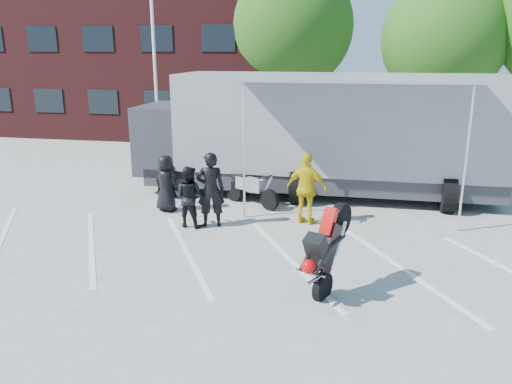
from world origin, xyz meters
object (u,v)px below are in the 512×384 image
(parked_motorcycle, at_px, (251,205))
(flagpole, at_px, (159,34))
(tree_mid, at_px, (444,39))
(transporter_truck, at_px, (317,194))
(spectator_leather_c, at_px, (189,197))
(spectator_hivis, at_px, (307,189))
(spectator_leather_b, at_px, (211,190))
(stunt_bike_rider, at_px, (336,286))
(tree_left, at_px, (289,27))
(spectator_leather_a, at_px, (166,183))

(parked_motorcycle, bearing_deg, flagpole, 72.24)
(tree_mid, relative_size, transporter_truck, 0.65)
(tree_mid, height_order, spectator_leather_c, tree_mid)
(spectator_hivis, bearing_deg, spectator_leather_b, 30.69)
(stunt_bike_rider, bearing_deg, spectator_leather_b, 163.21)
(parked_motorcycle, relative_size, spectator_hivis, 1.08)
(tree_left, height_order, spectator_leather_c, tree_left)
(transporter_truck, height_order, spectator_leather_a, transporter_truck)
(spectator_leather_b, relative_size, spectator_leather_c, 1.22)
(spectator_leather_c, distance_m, spectator_hivis, 3.10)
(tree_mid, xyz_separation_m, spectator_hivis, (-4.74, -11.46, -3.99))
(spectator_leather_b, bearing_deg, parked_motorcycle, -126.21)
(stunt_bike_rider, height_order, spectator_leather_a, spectator_leather_a)
(transporter_truck, distance_m, spectator_leather_b, 4.49)
(tree_mid, distance_m, stunt_bike_rider, 16.30)
(flagpole, bearing_deg, tree_mid, 23.97)
(spectator_leather_a, distance_m, spectator_hivis, 4.05)
(parked_motorcycle, bearing_deg, tree_mid, -2.84)
(tree_mid, distance_m, spectator_hivis, 13.03)
(tree_left, distance_m, spectator_leather_c, 14.14)
(tree_left, relative_size, transporter_truck, 0.73)
(tree_mid, height_order, spectator_leather_a, tree_mid)
(tree_mid, bearing_deg, parked_motorcycle, -122.62)
(flagpole, relative_size, tree_mid, 1.04)
(tree_mid, height_order, parked_motorcycle, tree_mid)
(tree_left, xyz_separation_m, tree_mid, (7.00, -1.00, -0.62))
(spectator_leather_b, bearing_deg, stunt_bike_rider, 121.40)
(spectator_leather_c, bearing_deg, flagpole, -56.69)
(stunt_bike_rider, relative_size, spectator_leather_b, 0.96)
(spectator_hivis, bearing_deg, spectator_leather_a, 10.67)
(tree_mid, xyz_separation_m, transporter_truck, (-4.67, -8.55, -4.94))
(tree_mid, bearing_deg, flagpole, -156.03)
(spectator_hivis, bearing_deg, tree_left, -65.06)
(stunt_bike_rider, height_order, spectator_hivis, spectator_hivis)
(spectator_leather_c, xyz_separation_m, spectator_hivis, (2.98, 0.84, 0.15))
(spectator_leather_a, height_order, spectator_leather_b, spectator_leather_b)
(flagpole, relative_size, spectator_leather_b, 4.05)
(tree_left, relative_size, spectator_leather_a, 5.30)
(flagpole, distance_m, spectator_leather_a, 7.89)
(flagpole, relative_size, stunt_bike_rider, 4.23)
(parked_motorcycle, bearing_deg, spectator_leather_a, 143.65)
(flagpole, height_order, transporter_truck, flagpole)
(flagpole, bearing_deg, stunt_bike_rider, -53.42)
(spectator_leather_a, bearing_deg, spectator_leather_c, 153.07)
(tree_mid, relative_size, spectator_leather_a, 4.72)
(tree_left, xyz_separation_m, stunt_bike_rider, (3.23, -16.07, -5.57))
(stunt_bike_rider, relative_size, spectator_leather_c, 1.17)
(flagpole, height_order, spectator_hivis, flagpole)
(transporter_truck, bearing_deg, tree_mid, 61.17)
(transporter_truck, bearing_deg, spectator_leather_b, -124.76)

